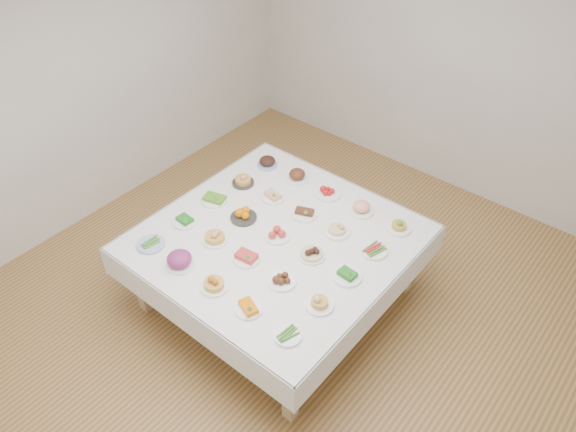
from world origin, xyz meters
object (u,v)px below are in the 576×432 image
Objects in this scene: dish_0 at (151,244)px; dish_24 at (399,225)px; display_table at (277,243)px; dish_12 at (277,234)px.

dish_24 is at bearing 45.02° from dish_0.
dish_0 reaches higher than display_table.
dish_12 is (0.73, 0.73, 0.02)m from dish_0.
dish_0 is 1.09× the size of dish_12.
display_table is 9.86× the size of dish_12.
dish_12 is at bearing 44.91° from dish_0.
dish_24 is (0.72, 0.72, 0.01)m from dish_12.
display_table is 9.05× the size of dish_0.
display_table is 1.03m from dish_0.
dish_24 is at bearing 44.78° from display_table.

